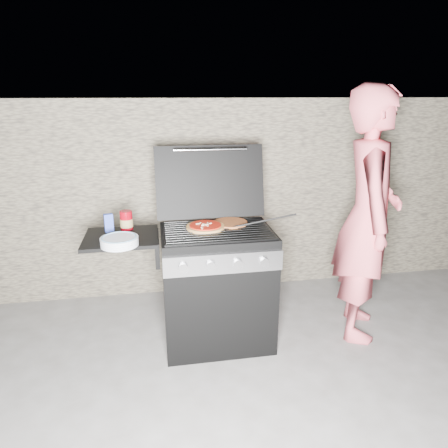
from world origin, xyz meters
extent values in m
plane|color=#585350|center=(0.00, 0.00, 0.00)|extent=(50.00, 50.00, 0.00)
cube|color=#7E735B|center=(0.00, 1.05, 0.90)|extent=(8.00, 0.35, 1.80)
cylinder|color=#BF7338|center=(0.12, 0.12, 0.92)|extent=(0.33, 0.33, 0.01)
cylinder|color=maroon|center=(-0.64, 0.15, 0.97)|extent=(0.10, 0.10, 0.14)
cube|color=#2E42AA|center=(-0.76, 0.11, 0.97)|extent=(0.07, 0.05, 0.13)
cylinder|color=silver|center=(-0.67, -0.18, 0.93)|extent=(0.29, 0.29, 0.06)
imported|color=#E05964|center=(1.14, -0.03, 0.96)|extent=(0.68, 0.82, 1.91)
cylinder|color=black|center=(0.33, 0.00, 0.96)|extent=(0.50, 0.04, 0.10)
camera|label=1|loc=(-0.41, -2.67, 1.84)|focal=32.00mm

